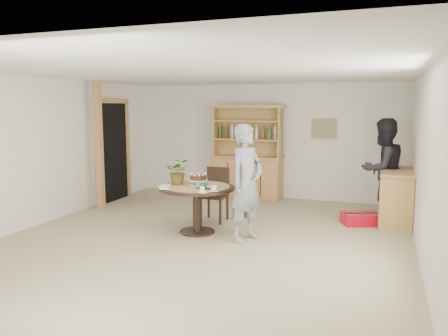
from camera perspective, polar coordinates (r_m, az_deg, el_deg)
ground at (r=6.71m, az=-2.68°, el=-9.42°), size 7.00×7.00×0.00m
room_shell at (r=6.41m, az=-2.74°, el=5.60°), size 6.04×7.04×2.52m
doorway at (r=9.62m, az=-14.31°, el=2.39°), size 0.13×1.10×2.18m
pine_post at (r=8.83m, az=-16.02°, el=2.78°), size 0.12×0.12×2.50m
hutch at (r=9.65m, az=3.11°, el=0.14°), size 1.62×0.54×2.04m
sideboard at (r=8.05m, az=21.55°, el=-3.56°), size 0.54×1.26×0.94m
dining_table at (r=6.97m, az=-3.54°, el=-3.63°), size 1.20×1.20×0.76m
dining_chair at (r=7.73m, az=-1.06°, el=-2.97°), size 0.42×0.42×0.95m
birthday_cake at (r=6.96m, az=-3.39°, el=-1.31°), size 0.30×0.30×0.20m
flower_vase at (r=7.10m, az=-5.99°, el=-0.45°), size 0.47×0.44×0.42m
gift_tray at (r=6.74m, az=-2.30°, el=-2.46°), size 0.30×0.20×0.08m
coffee_cup_a at (r=6.53m, az=-1.32°, el=-2.68°), size 0.15×0.15×0.09m
coffee_cup_b at (r=6.42m, az=-2.87°, el=-2.91°), size 0.15×0.15×0.08m
napkins at (r=6.83m, az=-7.76°, el=-2.46°), size 0.24×0.33×0.03m
teen_boy at (r=6.53m, az=2.94°, el=-1.96°), size 0.63×0.75×1.76m
adult_person at (r=8.25m, az=20.00°, el=-0.16°), size 1.11×1.11×1.81m
red_suitcase at (r=7.90m, az=17.41°, el=-6.34°), size 0.71×0.61×0.21m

